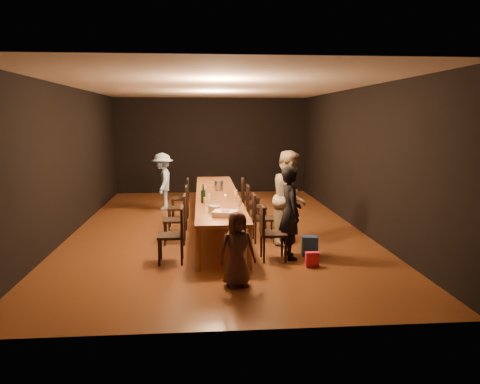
{
  "coord_description": "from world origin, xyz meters",
  "views": [
    {
      "loc": [
        -0.34,
        -9.92,
        2.35
      ],
      "look_at": [
        0.38,
        -1.37,
        1.0
      ],
      "focal_mm": 35.0,
      "sensor_mm": 36.0,
      "label": 1
    }
  ],
  "objects": [
    {
      "name": "tealight_far",
      "position": [
        0.15,
        1.66,
        0.77
      ],
      "size": [
        0.05,
        0.05,
        0.03
      ],
      "primitive_type": "cylinder",
      "color": "#B2B7B2",
      "rests_on": "table"
    },
    {
      "name": "table",
      "position": [
        0.0,
        0.0,
        0.7
      ],
      "size": [
        0.9,
        6.0,
        0.75
      ],
      "color": "brown",
      "rests_on": "ground"
    },
    {
      "name": "ground",
      "position": [
        0.0,
        0.0,
        0.0
      ],
      "size": [
        10.0,
        10.0,
        0.0
      ],
      "primitive_type": "plane",
      "color": "#421F10",
      "rests_on": "ground"
    },
    {
      "name": "woman_tan",
      "position": [
        1.33,
        -1.32,
        0.88
      ],
      "size": [
        0.96,
        1.06,
        1.76
      ],
      "primitive_type": "imported",
      "rotation": [
        0.0,
        0.0,
        1.15
      ],
      "color": "#C5B694",
      "rests_on": "ground"
    },
    {
      "name": "wineglass_0",
      "position": [
        -0.28,
        -1.65,
        0.85
      ],
      "size": [
        0.06,
        0.06,
        0.21
      ],
      "primitive_type": null,
      "color": "beige",
      "rests_on": "table"
    },
    {
      "name": "room_shell",
      "position": [
        0.0,
        0.0,
        2.08
      ],
      "size": [
        6.04,
        10.04,
        3.02
      ],
      "color": "black",
      "rests_on": "ground"
    },
    {
      "name": "birthday_cake",
      "position": [
        0.05,
        -2.33,
        0.79
      ],
      "size": [
        0.46,
        0.4,
        0.09
      ],
      "rotation": [
        0.0,
        0.0,
        -0.25
      ],
      "color": "white",
      "rests_on": "table"
    },
    {
      "name": "man_blue",
      "position": [
        -1.34,
        2.22,
        0.74
      ],
      "size": [
        0.59,
        0.97,
        1.47
      ],
      "primitive_type": "imported",
      "rotation": [
        0.0,
        0.0,
        -1.53
      ],
      "color": "#96C2E8",
      "rests_on": "ground"
    },
    {
      "name": "chair_right_0",
      "position": [
        0.85,
        -2.4,
        0.47
      ],
      "size": [
        0.42,
        0.42,
        0.93
      ],
      "primitive_type": null,
      "rotation": [
        0.0,
        0.0,
        -1.57
      ],
      "color": "black",
      "rests_on": "ground"
    },
    {
      "name": "chair_right_2",
      "position": [
        0.85,
        0.0,
        0.47
      ],
      "size": [
        0.42,
        0.42,
        0.93
      ],
      "primitive_type": null,
      "rotation": [
        0.0,
        0.0,
        -1.57
      ],
      "color": "black",
      "rests_on": "ground"
    },
    {
      "name": "wineglass_3",
      "position": [
        0.34,
        -0.78,
        0.85
      ],
      "size": [
        0.06,
        0.06,
        0.21
      ],
      "primitive_type": null,
      "color": "beige",
      "rests_on": "table"
    },
    {
      "name": "wineglass_1",
      "position": [
        0.32,
        -1.98,
        0.85
      ],
      "size": [
        0.06,
        0.06,
        0.21
      ],
      "primitive_type": null,
      "color": "beige",
      "rests_on": "table"
    },
    {
      "name": "woman_birthday",
      "position": [
        1.15,
        -2.3,
        0.79
      ],
      "size": [
        0.43,
        0.61,
        1.57
      ],
      "primitive_type": "imported",
      "rotation": [
        0.0,
        0.0,
        1.67
      ],
      "color": "black",
      "rests_on": "ground"
    },
    {
      "name": "chair_left_1",
      "position": [
        -0.85,
        -1.2,
        0.47
      ],
      "size": [
        0.42,
        0.42,
        0.93
      ],
      "primitive_type": null,
      "rotation": [
        0.0,
        0.0,
        1.57
      ],
      "color": "black",
      "rests_on": "ground"
    },
    {
      "name": "wineglass_5",
      "position": [
        0.16,
        0.89,
        0.85
      ],
      "size": [
        0.06,
        0.06,
        0.21
      ],
      "primitive_type": null,
      "color": "silver",
      "rests_on": "table"
    },
    {
      "name": "chair_right_3",
      "position": [
        0.85,
        1.2,
        0.47
      ],
      "size": [
        0.42,
        0.42,
        0.93
      ],
      "primitive_type": null,
      "rotation": [
        0.0,
        0.0,
        -1.57
      ],
      "color": "black",
      "rests_on": "ground"
    },
    {
      "name": "tealight_near",
      "position": [
        0.15,
        -2.08,
        0.77
      ],
      "size": [
        0.05,
        0.05,
        0.03
      ],
      "primitive_type": "cylinder",
      "color": "#B2B7B2",
      "rests_on": "table"
    },
    {
      "name": "chair_right_1",
      "position": [
        0.85,
        -1.2,
        0.47
      ],
      "size": [
        0.42,
        0.42,
        0.93
      ],
      "primitive_type": null,
      "rotation": [
        0.0,
        0.0,
        -1.57
      ],
      "color": "black",
      "rests_on": "ground"
    },
    {
      "name": "chair_left_0",
      "position": [
        -0.85,
        -2.4,
        0.47
      ],
      "size": [
        0.42,
        0.42,
        0.93
      ],
      "primitive_type": null,
      "rotation": [
        0.0,
        0.0,
        1.57
      ],
      "color": "black",
      "rests_on": "ground"
    },
    {
      "name": "gift_bag_blue",
      "position": [
        1.52,
        -2.21,
        0.17
      ],
      "size": [
        0.29,
        0.21,
        0.34
      ],
      "primitive_type": "cube",
      "rotation": [
        0.0,
        0.0,
        -0.1
      ],
      "color": "#2859AD",
      "rests_on": "ground"
    },
    {
      "name": "plate_stack",
      "position": [
        -0.12,
        -2.0,
        0.81
      ],
      "size": [
        0.24,
        0.24,
        0.12
      ],
      "primitive_type": "cylinder",
      "rotation": [
        0.0,
        0.0,
        -0.13
      ],
      "color": "white",
      "rests_on": "table"
    },
    {
      "name": "chair_left_3",
      "position": [
        -0.85,
        1.2,
        0.47
      ],
      "size": [
        0.42,
        0.42,
        0.93
      ],
      "primitive_type": null,
      "rotation": [
        0.0,
        0.0,
        1.57
      ],
      "color": "black",
      "rests_on": "ground"
    },
    {
      "name": "wineglass_2",
      "position": [
        -0.2,
        -1.23,
        0.85
      ],
      "size": [
        0.06,
        0.06,
        0.21
      ],
      "primitive_type": null,
      "color": "silver",
      "rests_on": "table"
    },
    {
      "name": "tealight_mid",
      "position": [
        0.15,
        -0.38,
        0.77
      ],
      "size": [
        0.05,
        0.05,
        0.03
      ],
      "primitive_type": "cylinder",
      "color": "#B2B7B2",
      "rests_on": "table"
    },
    {
      "name": "wineglass_4",
      "position": [
        -0.27,
        0.05,
        0.85
      ],
      "size": [
        0.06,
        0.06,
        0.21
      ],
      "primitive_type": null,
      "color": "silver",
      "rests_on": "table"
    },
    {
      "name": "gift_bag_red",
      "position": [
        1.41,
        -2.84,
        0.12
      ],
      "size": [
        0.21,
        0.11,
        0.25
      ],
      "primitive_type": "cube",
      "rotation": [
        0.0,
        0.0,
        -0.0
      ],
      "color": "red",
      "rests_on": "ground"
    },
    {
      "name": "chair_left_2",
      "position": [
        -0.85,
        0.0,
        0.47
      ],
      "size": [
        0.42,
        0.42,
        0.93
      ],
      "primitive_type": null,
      "rotation": [
        0.0,
        0.0,
        1.57
      ],
      "color": "black",
      "rests_on": "ground"
    },
    {
      "name": "child",
      "position": [
        0.15,
        -3.58,
        0.54
      ],
      "size": [
        0.59,
        0.46,
        1.07
      ],
      "primitive_type": "imported",
      "rotation": [
        0.0,
        0.0,
        0.25
      ],
      "color": "#462D27",
      "rests_on": "ground"
    },
    {
      "name": "ice_bucket",
      "position": [
        0.06,
        0.56,
        0.86
      ],
      "size": [
        0.2,
        0.2,
        0.21
      ],
      "primitive_type": "cylinder",
      "rotation": [
        0.0,
        0.0,
        -0.06
      ],
      "color": "silver",
      "rests_on": "table"
    },
    {
      "name": "champagne_bottle",
      "position": [
        -0.3,
        -1.06,
        0.93
      ],
      "size": [
        0.11,
        0.11,
        0.37
      ],
      "primitive_type": null,
      "rotation": [
        0.0,
        0.0,
        0.31
      ],
      "color": "black",
      "rests_on": "table"
    }
  ]
}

